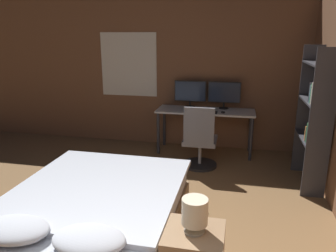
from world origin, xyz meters
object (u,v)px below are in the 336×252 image
keyboard (204,112)px  monitor_right (224,93)px  desk (205,115)px  monitor_left (190,92)px  bookshelf (316,112)px  office_chair (200,143)px  bedside_lamp (195,212)px  bed (95,215)px  computer_mouse (223,112)px

keyboard → monitor_right: bearing=50.9°
desk → monitor_left: size_ratio=2.98×
monitor_right → bookshelf: 1.68m
desk → bookshelf: 1.82m
monitor_right → office_chair: bearing=-108.7°
bookshelf → monitor_left: bearing=146.2°
bedside_lamp → monitor_left: monitor_left is taller
desk → monitor_right: (0.29, 0.18, 0.35)m
monitor_right → keyboard: size_ratio=1.32×
bedside_lamp → office_chair: size_ratio=0.27×
bed → monitor_left: bearing=80.2°
bedside_lamp → desk: bedside_lamp is taller
bed → desk: desk is taller
bedside_lamp → monitor_right: size_ratio=0.48×
bed → bookshelf: 2.91m
computer_mouse → bed: bearing=-113.2°
computer_mouse → monitor_left: bearing=148.8°
desk → monitor_left: bearing=148.2°
bed → keyboard: 2.67m
desk → bedside_lamp: bearing=-85.4°
keyboard → computer_mouse: bearing=0.0°
monitor_left → keyboard: 0.52m
computer_mouse → bookshelf: bookshelf is taller
bed → office_chair: office_chair is taller
office_chair → monitor_right: bearing=71.3°
bedside_lamp → desk: bearing=94.6°
monitor_right → office_chair: monitor_right is taller
bed → desk: size_ratio=1.25×
bedside_lamp → keyboard: (-0.26, 3.08, -0.00)m
desk → keyboard: size_ratio=3.92×
bedside_lamp → computer_mouse: 3.08m
desk → bed: bearing=-106.2°
keyboard → bookshelf: bookshelf is taller
bedside_lamp → desk: size_ratio=0.16×
keyboard → office_chair: size_ratio=0.43×
bedside_lamp → monitor_right: (0.03, 3.43, 0.25)m
bookshelf → computer_mouse: bearing=145.0°
bedside_lamp → office_chair: (-0.27, 2.57, -0.37)m
desk → office_chair: office_chair is taller
keyboard → bed: bearing=-107.3°
keyboard → desk: bearing=90.0°
monitor_left → computer_mouse: (0.58, -0.35, -0.24)m
bed → monitor_left: (0.49, 2.86, 0.74)m
bedside_lamp → monitor_left: size_ratio=0.48×
bed → computer_mouse: (1.07, 2.50, 0.50)m
monitor_left → computer_mouse: monitor_left is taller
keyboard → office_chair: 0.63m
computer_mouse → bedside_lamp: bearing=-90.6°
desk → computer_mouse: computer_mouse is taller
monitor_right → bookshelf: (1.19, -1.18, 0.01)m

